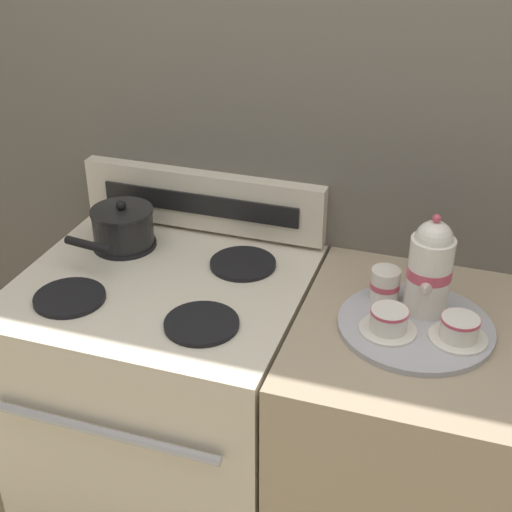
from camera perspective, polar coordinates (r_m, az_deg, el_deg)
name	(u,v)px	position (r m, az deg, el deg)	size (l,w,h in m)	color
wall_back	(342,188)	(1.91, 6.88, 5.45)	(6.00, 0.05, 2.20)	#666056
stove	(171,421)	(2.09, -6.84, -12.95)	(0.72, 0.67, 0.94)	beige
control_panel	(202,201)	(2.00, -4.30, 4.45)	(0.70, 0.05, 0.17)	beige
side_counter	(438,485)	(1.97, 14.32, -17.34)	(0.75, 0.64, 0.93)	tan
saucepan	(122,226)	(1.96, -10.65, 2.37)	(0.17, 0.25, 0.12)	black
serving_tray	(415,327)	(1.66, 12.61, -5.58)	(0.35, 0.35, 0.01)	#B2B2B7
teapot	(430,267)	(1.65, 13.74, -0.88)	(0.10, 0.16, 0.25)	white
teacup_left	(389,320)	(1.61, 10.57, -5.08)	(0.13, 0.13, 0.06)	white
teacup_right	(459,329)	(1.62, 15.96, -5.61)	(0.13, 0.13, 0.06)	white
creamer_jug	(385,285)	(1.71, 10.28, -2.26)	(0.07, 0.07, 0.08)	white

